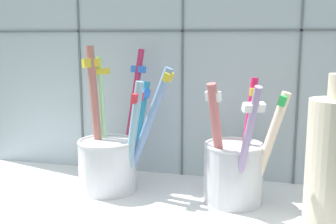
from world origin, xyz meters
TOP-DOWN VIEW (x-y plane):
  - counter_slab at (0.00, 0.00)cm, footprint 64.00×22.00cm
  - tile_wall_back at (-0.00, 12.00)cm, footprint 64.00×2.20cm
  - toothbrush_cup_left at (-7.96, 2.76)cm, footprint 12.92×10.85cm
  - toothbrush_cup_right at (8.53, 2.23)cm, footprint 10.19×10.78cm
  - ceramic_vase at (19.34, -1.91)cm, footprint 6.06×6.06cm

SIDE VIEW (x-z plane):
  - counter_slab at x=0.00cm, z-range 0.00..2.00cm
  - toothbrush_cup_right at x=8.53cm, z-range -1.32..14.20cm
  - toothbrush_cup_left at x=-7.96cm, z-range -2.88..16.31cm
  - ceramic_vase at x=19.34cm, z-range 0.92..17.47cm
  - tile_wall_back at x=0.00cm, z-range 0.00..45.00cm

